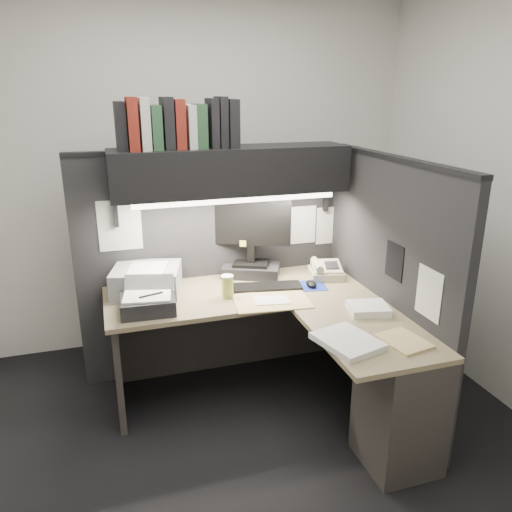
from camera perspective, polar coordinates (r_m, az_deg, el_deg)
name	(u,v)px	position (r m, az deg, el deg)	size (l,w,h in m)	color
floor	(246,439)	(3.20, -1.10, -20.16)	(3.50, 3.50, 0.00)	black
wall_back	(192,176)	(4.02, -7.33, 9.01)	(3.50, 0.04, 2.70)	silver
wall_front	(416,367)	(1.31, 17.80, -11.96)	(3.50, 0.04, 2.70)	silver
partition_back	(214,264)	(3.62, -4.88, -0.97)	(1.90, 0.06, 1.60)	black
partition_right	(384,287)	(3.30, 14.47, -3.41)	(0.06, 1.50, 1.60)	black
desk	(314,363)	(3.07, 6.68, -12.08)	(1.70, 1.53, 0.73)	#877656
overhead_shelf	(231,170)	(3.30, -2.87, 9.75)	(1.55, 0.34, 0.30)	black
task_light_tube	(237,200)	(3.19, -2.18, 6.38)	(0.04, 0.04, 1.32)	white
monitor	(251,243)	(3.52, -0.57, 1.44)	(0.53, 0.39, 0.60)	black
keyboard	(267,287)	(3.35, 1.26, -3.55)	(0.46, 0.15, 0.02)	black
mousepad	(310,286)	(3.42, 6.15, -3.40)	(0.22, 0.20, 0.00)	navy
mouse	(311,284)	(3.39, 6.32, -3.17)	(0.07, 0.11, 0.04)	black
telephone	(326,271)	(3.58, 7.97, -1.71)	(0.22, 0.23, 0.09)	#B6B08C
coffee_cup	(227,287)	(3.19, -3.28, -3.59)	(0.07, 0.07, 0.14)	#CAC150
printer	(147,280)	(3.35, -12.38, -2.66)	(0.42, 0.36, 0.17)	#96989B
notebook_stack	(148,304)	(3.07, -12.27, -5.38)	(0.32, 0.27, 0.10)	black
open_folder	(272,301)	(3.15, 1.82, -5.18)	(0.47, 0.31, 0.01)	tan
paper_stack_a	(368,308)	(3.08, 12.70, -5.86)	(0.23, 0.20, 0.04)	white
paper_stack_b	(348,341)	(2.69, 10.42, -9.57)	(0.26, 0.33, 0.03)	white
manila_stack	(404,341)	(2.78, 16.52, -9.32)	(0.20, 0.26, 0.01)	tan
binder_row	(178,124)	(3.20, -8.95, 14.63)	(0.74, 0.26, 0.31)	black
pinned_papers	(283,240)	(3.31, 3.07, 1.84)	(1.76, 1.31, 0.51)	white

